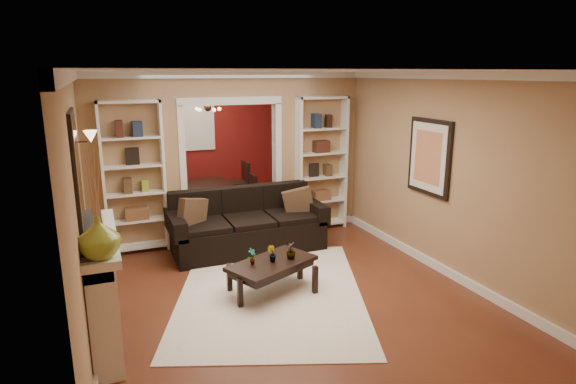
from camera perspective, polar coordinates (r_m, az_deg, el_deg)
name	(u,v)px	position (r m, az deg, el deg)	size (l,w,h in m)	color
floor	(256,260)	(7.18, -3.86, -8.01)	(8.00, 8.00, 0.00)	brown
ceiling	(252,71)	(6.66, -4.25, 14.07)	(8.00, 8.00, 0.00)	white
wall_back	(196,136)	(10.62, -10.83, 6.49)	(8.00, 8.00, 0.00)	tan
wall_front	(443,280)	(3.38, 17.92, -9.91)	(8.00, 8.00, 0.00)	tan
wall_left	(81,183)	(6.48, -23.32, 0.93)	(8.00, 8.00, 0.00)	tan
wall_right	(390,160)	(7.78, 11.95, 3.78)	(8.00, 8.00, 0.00)	tan
partition_wall	(231,157)	(7.92, -6.76, 4.17)	(4.50, 0.15, 2.70)	tan
red_back_panel	(196,138)	(10.60, -10.79, 6.31)	(4.44, 0.04, 2.64)	maroon
dining_window	(196,127)	(10.53, -10.81, 7.53)	(0.78, 0.03, 0.98)	#8CA5CC
area_rug	(271,292)	(6.18, -2.08, -11.71)	(2.24, 3.13, 0.01)	white
sofa	(247,221)	(7.44, -4.83, -3.45)	(2.38, 1.03, 0.93)	black
pillow_left	(192,213)	(7.16, -11.27, -2.49)	(0.47, 0.13, 0.47)	brown
pillow_right	(298,202)	(7.64, 1.23, -1.24)	(0.45, 0.13, 0.45)	brown
coffee_table	(272,277)	(6.09, -1.91, -10.03)	(1.09, 0.59, 0.41)	black
plant_left	(252,256)	(5.90, -4.27, -7.63)	(0.11, 0.07, 0.21)	#336626
plant_center	(272,254)	(5.97, -1.93, -7.33)	(0.11, 0.09, 0.20)	#336626
plant_right	(291,250)	(6.06, 0.34, -6.94)	(0.12, 0.12, 0.22)	#336626
bookshelf_left	(134,178)	(7.54, -17.79, 1.55)	(0.90, 0.30, 2.30)	white
bookshelf_right	(321,164)	(8.34, 3.92, 3.33)	(0.90, 0.30, 2.30)	white
fireplace	(104,287)	(5.27, -20.92, -10.51)	(0.32, 1.70, 1.16)	white
vase	(99,237)	(4.35, -21.51, -4.98)	(0.35, 0.35, 0.37)	olive
mirror	(77,170)	(4.92, -23.77, 2.44)	(0.03, 0.95, 1.10)	silver
wall_sconce	(86,139)	(6.94, -22.82, 5.82)	(0.18, 0.18, 0.22)	#FFE0A5
framed_art	(429,157)	(6.92, 16.35, 3.98)	(0.04, 0.85, 1.05)	black
dining_table	(211,199)	(9.52, -9.07, -0.88)	(0.87, 1.56, 0.55)	black
dining_chair_nw	(186,200)	(9.11, -12.03, -0.95)	(0.38, 0.38, 0.78)	black
dining_chair_ne	(243,194)	(9.35, -5.40, -0.26)	(0.39, 0.39, 0.80)	black
dining_chair_sw	(180,193)	(9.68, -12.67, -0.11)	(0.38, 0.38, 0.77)	black
dining_chair_se	(234,184)	(9.89, -6.41, 0.96)	(0.47, 0.47, 0.95)	black
chandelier	(209,109)	(9.29, -9.39, 9.68)	(0.50, 0.50, 0.30)	#3B221B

